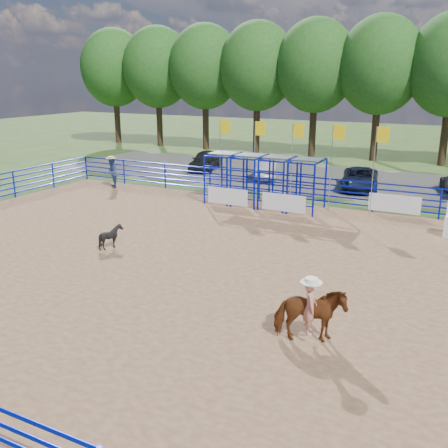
{
  "coord_description": "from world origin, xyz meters",
  "views": [
    {
      "loc": [
        7.07,
        -14.3,
        6.37
      ],
      "look_at": [
        -0.61,
        1.0,
        1.3
      ],
      "focal_mm": 40.0,
      "sensor_mm": 36.0,
      "label": 1
    }
  ],
  "objects_px": {
    "car_b": "(268,168)",
    "car_c": "(360,179)",
    "spectator_cowboy": "(112,172)",
    "car_a": "(205,160)",
    "horse_and_rider": "(310,311)",
    "calf": "(111,237)"
  },
  "relations": [
    {
      "from": "horse_and_rider",
      "to": "spectator_cowboy",
      "type": "height_order",
      "value": "horse_and_rider"
    },
    {
      "from": "horse_and_rider",
      "to": "spectator_cowboy",
      "type": "distance_m",
      "value": 20.02
    },
    {
      "from": "calf",
      "to": "spectator_cowboy",
      "type": "relative_size",
      "value": 0.5
    },
    {
      "from": "horse_and_rider",
      "to": "car_a",
      "type": "distance_m",
      "value": 24.14
    },
    {
      "from": "car_a",
      "to": "car_b",
      "type": "height_order",
      "value": "car_a"
    },
    {
      "from": "car_b",
      "to": "car_c",
      "type": "bearing_deg",
      "value": 160.03
    },
    {
      "from": "horse_and_rider",
      "to": "car_a",
      "type": "relative_size",
      "value": 0.6
    },
    {
      "from": "horse_and_rider",
      "to": "calf",
      "type": "xyz_separation_m",
      "value": [
        -8.92,
        3.43,
        -0.38
      ]
    },
    {
      "from": "horse_and_rider",
      "to": "car_b",
      "type": "xyz_separation_m",
      "value": [
        -8.69,
        19.06,
        -0.22
      ]
    },
    {
      "from": "car_a",
      "to": "car_b",
      "type": "relative_size",
      "value": 1.04
    },
    {
      "from": "horse_and_rider",
      "to": "car_c",
      "type": "distance_m",
      "value": 18.63
    },
    {
      "from": "car_c",
      "to": "calf",
      "type": "bearing_deg",
      "value": -122.43
    },
    {
      "from": "spectator_cowboy",
      "to": "car_a",
      "type": "distance_m",
      "value": 7.94
    },
    {
      "from": "calf",
      "to": "car_a",
      "type": "relative_size",
      "value": 0.23
    },
    {
      "from": "spectator_cowboy",
      "to": "car_c",
      "type": "distance_m",
      "value": 14.62
    },
    {
      "from": "car_c",
      "to": "spectator_cowboy",
      "type": "bearing_deg",
      "value": -164.5
    },
    {
      "from": "spectator_cowboy",
      "to": "car_b",
      "type": "bearing_deg",
      "value": 43.68
    },
    {
      "from": "spectator_cowboy",
      "to": "calf",
      "type": "bearing_deg",
      "value": -51.44
    },
    {
      "from": "spectator_cowboy",
      "to": "car_c",
      "type": "bearing_deg",
      "value": 25.35
    },
    {
      "from": "calf",
      "to": "spectator_cowboy",
      "type": "height_order",
      "value": "spectator_cowboy"
    },
    {
      "from": "car_b",
      "to": "car_c",
      "type": "height_order",
      "value": "car_b"
    },
    {
      "from": "car_b",
      "to": "car_c",
      "type": "xyz_separation_m",
      "value": [
        6.01,
        -0.62,
        -0.02
      ]
    }
  ]
}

